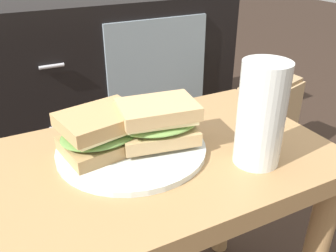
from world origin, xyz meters
The scene contains 7 objects.
side_table centered at (0.00, 0.00, 0.37)m, with size 0.56×0.36×0.46m.
tv_cabinet centered at (0.22, 0.95, 0.29)m, with size 0.96×0.46×0.58m.
plate centered at (-0.04, 0.03, 0.47)m, with size 0.25×0.25×0.01m, color silver.
sandwich_front centered at (-0.09, 0.04, 0.50)m, with size 0.15×0.12×0.07m.
sandwich_back centered at (0.00, 0.02, 0.51)m, with size 0.15×0.12×0.07m.
beer_glass centered at (0.12, -0.09, 0.54)m, with size 0.07×0.07×0.16m.
paper_bag centered at (0.66, 0.45, 0.16)m, with size 0.26×0.20×0.34m.
Camera 1 is at (-0.23, -0.46, 0.78)m, focal length 38.82 mm.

